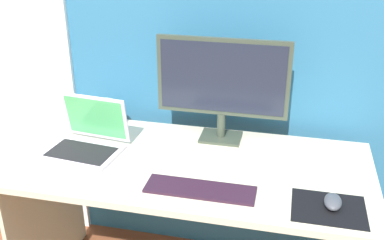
{
  "coord_description": "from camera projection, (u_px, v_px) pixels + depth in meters",
  "views": [
    {
      "loc": [
        0.37,
        -1.57,
        1.67
      ],
      "look_at": [
        0.01,
        -0.02,
        0.93
      ],
      "focal_mm": 42.94,
      "sensor_mm": 36.0,
      "label": 1
    }
  ],
  "objects": [
    {
      "name": "mousepad",
      "position": [
        329.0,
        208.0,
        1.57
      ],
      "size": [
        0.25,
        0.2,
        0.0
      ],
      "primitive_type": "cube",
      "color": "black",
      "rests_on": "desk"
    },
    {
      "name": "fishbowl",
      "position": [
        107.0,
        113.0,
        2.14
      ],
      "size": [
        0.14,
        0.14,
        0.14
      ],
      "primitive_type": "sphere",
      "color": "silver",
      "rests_on": "desk"
    },
    {
      "name": "monitor",
      "position": [
        222.0,
        83.0,
        1.94
      ],
      "size": [
        0.57,
        0.14,
        0.46
      ],
      "color": "#394235",
      "rests_on": "desk"
    },
    {
      "name": "laptop",
      "position": [
        87.0,
        140.0,
        1.94
      ],
      "size": [
        0.33,
        0.28,
        0.22
      ],
      "color": "white",
      "rests_on": "desk"
    },
    {
      "name": "keyboard_external",
      "position": [
        200.0,
        189.0,
        1.67
      ],
      "size": [
        0.4,
        0.12,
        0.01
      ],
      "primitive_type": "cube",
      "rotation": [
        0.0,
        0.0,
        -0.0
      ],
      "color": "#2D1727",
      "rests_on": "desk"
    },
    {
      "name": "desk",
      "position": [
        190.0,
        193.0,
        1.92
      ],
      "size": [
        1.45,
        0.67,
        0.73
      ],
      "color": "beige",
      "rests_on": "ground_plane"
    },
    {
      "name": "mouse",
      "position": [
        333.0,
        202.0,
        1.57
      ],
      "size": [
        0.06,
        0.1,
        0.04
      ],
      "primitive_type": "ellipsoid",
      "rotation": [
        0.0,
        0.0,
        -0.04
      ],
      "color": "#44464E",
      "rests_on": "mousepad"
    },
    {
      "name": "wall_back",
      "position": [
        212.0,
        13.0,
        2.03
      ],
      "size": [
        6.0,
        0.04,
        2.5
      ],
      "primitive_type": "cube",
      "color": "#2B688F",
      "rests_on": "ground_plane"
    }
  ]
}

